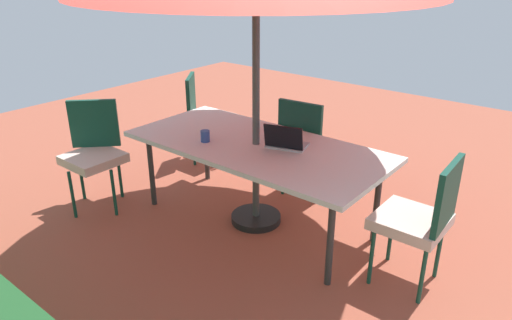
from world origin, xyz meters
The scene contains 8 objects.
ground_plane centered at (0.00, 0.00, -0.01)m, with size 10.00×10.00×0.02m, color #9E4C38.
dining_table centered at (0.00, 0.00, 0.69)m, with size 2.21×1.03×0.74m.
chair_west centered at (-1.42, -0.02, 0.55)m, with size 0.47×0.46×0.98m.
chair_southeast centered at (1.34, -0.75, 0.55)m, with size 0.58×0.58×0.98m.
chair_south centered at (-0.04, -0.71, 0.55)m, with size 0.47×0.48×0.98m.
chair_northeast centered at (1.36, 0.68, 0.55)m, with size 0.59×0.59×0.98m.
laptop centered at (-0.24, -0.08, 0.79)m, with size 0.38×0.33×0.21m.
cup centered at (0.36, 0.23, 0.79)m, with size 0.08×0.08×0.10m, color #334C99.
Camera 1 is at (-2.31, 2.85, 2.17)m, focal length 33.21 mm.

